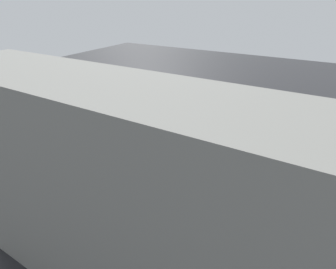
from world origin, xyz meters
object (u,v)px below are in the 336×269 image
Objects in this scene: delivery_truck at (326,166)px; fire_hydrant at (138,146)px; pedestrian at (129,137)px; sign_post at (131,137)px; moving_hatchback at (209,132)px.

fire_hydrant is (9.38, 1.55, -0.97)m from delivery_truck.
sign_post reaches higher than pedestrian.
delivery_truck reaches higher than fire_hydrant.
moving_hatchback is 4.77m from pedestrian.
moving_hatchback is 5.28× the size of fire_hydrant.
fire_hydrant is at bearing 9.39° from delivery_truck.
pedestrian is at bearing -47.47° from sign_post.
sign_post is at bearing 50.61° from moving_hatchback.
delivery_truck reaches higher than moving_hatchback.
delivery_truck reaches higher than sign_post.
pedestrian reaches higher than fire_hydrant.
sign_post is at bearing 16.13° from delivery_truck.
sign_post is (-0.37, 1.06, 1.18)m from fire_hydrant.
sign_post is (2.97, 3.61, 0.55)m from moving_hatchback.
fire_hydrant is at bearing 163.69° from pedestrian.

